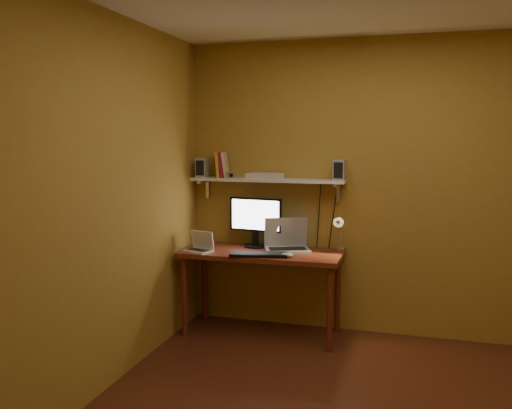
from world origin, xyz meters
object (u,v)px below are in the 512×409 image
(wall_shelf, at_px, (268,180))
(speaker_right, at_px, (339,170))
(keyboard, at_px, (259,254))
(desk_lamp, at_px, (340,229))
(mouse, at_px, (287,255))
(monitor, at_px, (255,219))
(router, at_px, (265,176))
(laptop, at_px, (287,242))
(netbook, at_px, (200,246))
(shelf_camera, at_px, (231,175))
(speaker_left, at_px, (202,168))
(desk, at_px, (262,261))

(wall_shelf, relative_size, speaker_right, 7.95)
(keyboard, xyz_separation_m, desk_lamp, (0.63, 0.32, 0.20))
(mouse, bearing_deg, wall_shelf, 116.56)
(wall_shelf, relative_size, mouse, 13.36)
(monitor, bearing_deg, router, 25.00)
(mouse, bearing_deg, monitor, 128.04)
(wall_shelf, distance_m, laptop, 0.58)
(netbook, relative_size, shelf_camera, 2.70)
(speaker_right, bearing_deg, wall_shelf, -175.15)
(keyboard, bearing_deg, shelf_camera, 124.65)
(netbook, relative_size, keyboard, 0.56)
(shelf_camera, bearing_deg, netbook, -122.05)
(desk_lamp, bearing_deg, speaker_left, 176.69)
(laptop, bearing_deg, router, 138.81)
(speaker_right, distance_m, router, 0.67)
(laptop, bearing_deg, desk_lamp, -19.33)
(laptop, bearing_deg, speaker_right, -10.32)
(mouse, xyz_separation_m, speaker_right, (0.37, 0.38, 0.69))
(netbook, distance_m, router, 0.85)
(speaker_right, distance_m, shelf_camera, 0.97)
(desk, distance_m, shelf_camera, 0.82)
(netbook, height_order, mouse, netbook)
(mouse, bearing_deg, keyboard, 174.33)
(keyboard, bearing_deg, netbook, 165.16)
(keyboard, bearing_deg, laptop, 48.87)
(netbook, relative_size, desk_lamp, 0.72)
(netbook, xyz_separation_m, speaker_right, (1.16, 0.36, 0.66))
(keyboard, relative_size, desk_lamp, 1.30)
(desk_lamp, height_order, speaker_right, speaker_right)
(monitor, xyz_separation_m, keyboard, (0.14, -0.37, -0.24))
(shelf_camera, relative_size, router, 0.34)
(laptop, distance_m, speaker_left, 1.05)
(monitor, relative_size, laptop, 1.09)
(monitor, height_order, desk_lamp, monitor)
(keyboard, bearing_deg, mouse, -8.40)
(monitor, height_order, laptop, monitor)
(desk, bearing_deg, wall_shelf, 90.00)
(laptop, height_order, netbook, laptop)
(desk, bearing_deg, desk_lamp, 10.81)
(desk, relative_size, wall_shelf, 1.00)
(monitor, xyz_separation_m, speaker_right, (0.75, 0.03, 0.46))
(monitor, bearing_deg, desk_lamp, 3.80)
(speaker_left, bearing_deg, speaker_right, -0.50)
(laptop, bearing_deg, wall_shelf, 136.54)
(monitor, height_order, router, router)
(desk, distance_m, netbook, 0.56)
(netbook, height_order, shelf_camera, shelf_camera)
(wall_shelf, relative_size, keyboard, 2.88)
(desk, bearing_deg, speaker_left, 162.50)
(speaker_left, bearing_deg, monitor, -3.56)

